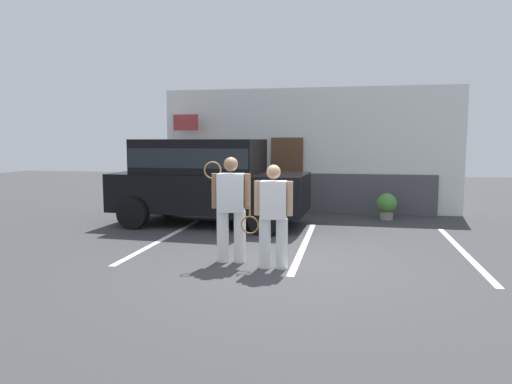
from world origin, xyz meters
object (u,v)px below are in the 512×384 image
at_px(parked_suv, 206,177).
at_px(flag_pole, 179,143).
at_px(tennis_player_woman, 273,215).
at_px(tennis_player_man, 231,208).
at_px(potted_plant_by_porch, 387,205).

distance_m(parked_suv, flag_pole, 2.66).
bearing_deg(tennis_player_woman, tennis_player_man, -21.48).
relative_size(potted_plant_by_porch, flag_pole, 0.24).
distance_m(tennis_player_man, potted_plant_by_porch, 5.69).
xyz_separation_m(tennis_player_woman, potted_plant_by_porch, (2.12, 5.12, -0.48)).
relative_size(parked_suv, potted_plant_by_porch, 6.91).
relative_size(parked_suv, tennis_player_woman, 2.83).
bearing_deg(tennis_player_woman, potted_plant_by_porch, -115.91).
distance_m(tennis_player_woman, flag_pole, 6.79).
height_order(parked_suv, tennis_player_woman, parked_suv).
distance_m(tennis_player_woman, potted_plant_by_porch, 5.56).
bearing_deg(potted_plant_by_porch, parked_suv, -159.85).
bearing_deg(flag_pole, parked_suv, -55.25).
xyz_separation_m(potted_plant_by_porch, flag_pole, (-5.77, 0.49, 1.58)).
distance_m(tennis_player_man, tennis_player_woman, 0.79).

